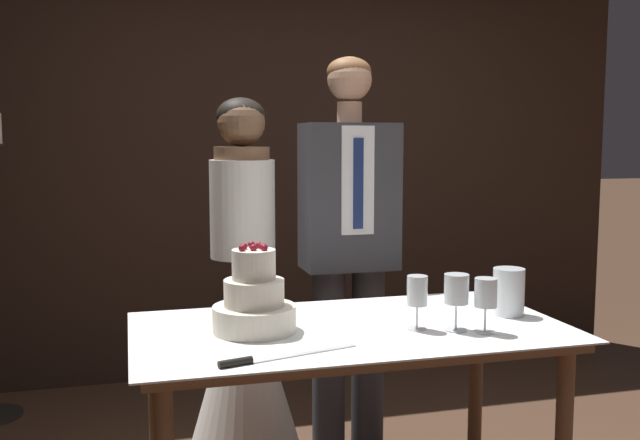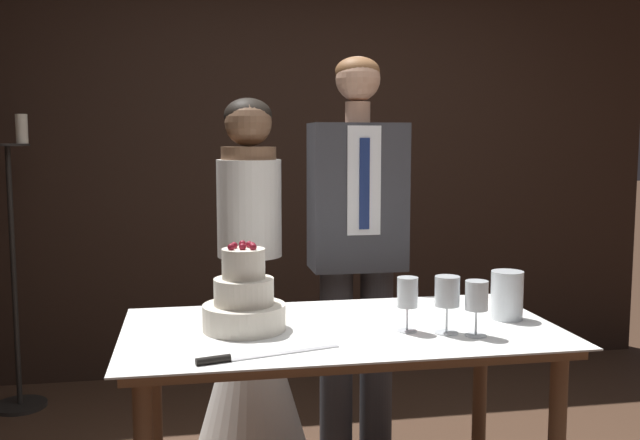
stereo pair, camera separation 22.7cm
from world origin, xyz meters
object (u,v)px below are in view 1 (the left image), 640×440
object	(u,v)px
wine_glass_middle	(456,292)
bride	(244,334)
tiered_cake	(254,302)
groom	(349,239)
wine_glass_near	(417,293)
cake_table	(350,354)
cake_knife	(263,359)
hurricane_candle	(509,293)
wine_glass_far	(486,294)

from	to	relation	value
wine_glass_middle	bride	world-z (taller)	bride
tiered_cake	groom	xyz separation A→B (m)	(0.56, 0.75, 0.09)
wine_glass_near	wine_glass_middle	xyz separation A→B (m)	(0.12, -0.04, 0.01)
cake_table	cake_knife	bearing A→B (deg)	-139.93
hurricane_candle	cake_knife	bearing A→B (deg)	-162.75
cake_table	wine_glass_far	xyz separation A→B (m)	(0.40, -0.19, 0.22)
cake_table	wine_glass_near	distance (m)	0.31
cake_table	bride	xyz separation A→B (m)	(-0.24, 0.78, -0.12)
bride	groom	bearing A→B (deg)	-0.07
cake_table	tiered_cake	size ratio (longest dim) A/B	4.94
wine_glass_middle	hurricane_candle	world-z (taller)	wine_glass_middle
tiered_cake	groom	bearing A→B (deg)	53.21
tiered_cake	bride	world-z (taller)	bride
wine_glass_near	wine_glass_middle	size ratio (longest dim) A/B	0.96
wine_glass_near	tiered_cake	bearing A→B (deg)	167.28
cake_table	wine_glass_far	world-z (taller)	wine_glass_far
wine_glass_middle	wine_glass_far	xyz separation A→B (m)	(0.08, -0.05, -0.00)
tiered_cake	wine_glass_near	size ratio (longest dim) A/B	1.62
wine_glass_near	wine_glass_far	size ratio (longest dim) A/B	1.00
cake_table	cake_knife	size ratio (longest dim) A/B	3.34
wine_glass_far	hurricane_candle	bearing A→B (deg)	43.87
tiered_cake	wine_glass_far	world-z (taller)	tiered_cake
cake_knife	wine_glass_near	distance (m)	0.60
cake_knife	wine_glass_near	size ratio (longest dim) A/B	2.40
wine_glass_far	bride	distance (m)	1.21
cake_table	wine_glass_near	bearing A→B (deg)	-25.26
cake_knife	wine_glass_middle	world-z (taller)	wine_glass_middle
bride	tiered_cake	bearing A→B (deg)	-96.32
tiered_cake	wine_glass_middle	bearing A→B (deg)	-14.18
cake_knife	cake_table	bearing A→B (deg)	25.36
wine_glass_middle	groom	xyz separation A→B (m)	(-0.08, 0.92, 0.06)
cake_knife	hurricane_candle	world-z (taller)	hurricane_candle
cake_table	bride	world-z (taller)	bride
wine_glass_far	bride	xyz separation A→B (m)	(-0.64, 0.97, -0.35)
groom	hurricane_candle	bearing A→B (deg)	-65.39
tiered_cake	wine_glass_middle	world-z (taller)	tiered_cake
hurricane_candle	bride	xyz separation A→B (m)	(-0.84, 0.78, -0.30)
cake_knife	wine_glass_far	bearing A→B (deg)	-6.48
cake_table	bride	size ratio (longest dim) A/B	0.90
bride	cake_table	bearing A→B (deg)	-72.84
cake_knife	wine_glass_middle	distance (m)	0.71
wine_glass_middle	hurricane_candle	distance (m)	0.31
cake_knife	bride	distance (m)	1.11
cake_knife	wine_glass_far	world-z (taller)	wine_glass_far
wine_glass_near	cake_table	bearing A→B (deg)	154.74
bride	wine_glass_far	bearing A→B (deg)	-56.34
cake_table	cake_knife	world-z (taller)	cake_knife
tiered_cake	cake_knife	bearing A→B (deg)	-95.57
wine_glass_near	hurricane_candle	size ratio (longest dim) A/B	1.07
wine_glass_far	cake_table	bearing A→B (deg)	154.91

